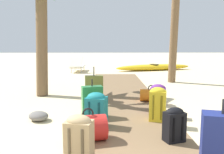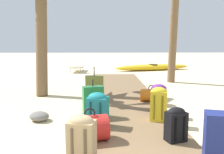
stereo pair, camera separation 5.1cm
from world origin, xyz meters
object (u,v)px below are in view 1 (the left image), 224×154
object	(u,v)px
kayak	(154,67)
backpack_purple	(158,98)
duffel_bag_red	(88,128)
lounge_chair	(77,65)
backpack_yellow	(158,103)
backpack_black	(174,124)
backpack_teal	(96,108)
backpack_tan	(79,137)
suitcase_olive	(94,88)
suitcase_navy	(220,148)
suitcase_green	(92,101)
duffel_bag_orange	(151,95)

from	to	relation	value
kayak	backpack_purple	bearing A→B (deg)	-100.40
duffel_bag_red	lounge_chair	xyz separation A→B (m)	(-1.23, 8.85, 0.06)
backpack_yellow	lounge_chair	distance (m)	8.34
duffel_bag_red	kayak	bearing A→B (deg)	73.71
duffel_bag_red	backpack_black	xyz separation A→B (m)	(1.22, -0.04, 0.07)
backpack_purple	lounge_chair	size ratio (longest dim) A/B	0.37
backpack_teal	lounge_chair	size ratio (longest dim) A/B	0.37
backpack_tan	lounge_chair	xyz separation A→B (m)	(-1.17, 9.45, -0.05)
backpack_teal	backpack_yellow	xyz separation A→B (m)	(1.08, 0.24, 0.02)
suitcase_olive	backpack_tan	size ratio (longest dim) A/B	1.46
backpack_tan	backpack_yellow	xyz separation A→B (m)	(1.23, 1.46, 0.02)
suitcase_olive	kayak	world-z (taller)	suitcase_olive
suitcase_navy	backpack_teal	bearing A→B (deg)	128.42
suitcase_green	backpack_purple	distance (m)	1.31
backpack_purple	duffel_bag_orange	distance (m)	0.96
suitcase_olive	lounge_chair	distance (m)	6.56
duffel_bag_red	backpack_teal	world-z (taller)	backpack_teal
lounge_chair	kayak	size ratio (longest dim) A/B	0.37
backpack_tan	duffel_bag_orange	distance (m)	3.22
suitcase_green	duffel_bag_orange	xyz separation A→B (m)	(1.33, 1.18, -0.15)
backpack_black	duffel_bag_orange	size ratio (longest dim) A/B	0.86
backpack_yellow	kayak	world-z (taller)	backpack_yellow
kayak	backpack_yellow	bearing A→B (deg)	-100.50
duffel_bag_red	backpack_teal	bearing A→B (deg)	81.71
backpack_black	backpack_purple	world-z (taller)	backpack_purple
suitcase_navy	backpack_black	bearing A→B (deg)	100.47
lounge_chair	backpack_yellow	bearing A→B (deg)	-73.28
suitcase_navy	duffel_bag_red	bearing A→B (deg)	143.58
duffel_bag_orange	lounge_chair	distance (m)	7.02
duffel_bag_orange	backpack_black	bearing A→B (deg)	-92.58
backpack_teal	suitcase_navy	world-z (taller)	suitcase_navy
suitcase_olive	suitcase_navy	xyz separation A→B (m)	(1.44, -3.43, 0.05)
kayak	lounge_chair	bearing A→B (deg)	-171.76
duffel_bag_orange	backpack_yellow	bearing A→B (deg)	-96.09
backpack_black	backpack_purple	size ratio (longest dim) A/B	0.85
backpack_tan	backpack_black	size ratio (longest dim) A/B	1.15
backpack_yellow	backpack_black	size ratio (longest dim) A/B	1.24
backpack_black	lounge_chair	world-z (taller)	lounge_chair
backpack_teal	backpack_black	bearing A→B (deg)	-30.43
duffel_bag_red	suitcase_navy	xyz separation A→B (m)	(1.40, -1.03, 0.16)
backpack_teal	suitcase_green	distance (m)	0.52
backpack_teal	backpack_tan	bearing A→B (deg)	-96.95
backpack_teal	backpack_black	world-z (taller)	backpack_teal
backpack_purple	duffel_bag_orange	xyz separation A→B (m)	(0.05, 0.94, -0.16)
backpack_tan	kayak	xyz separation A→B (m)	(2.81, 10.02, -0.21)
duffel_bag_red	kayak	size ratio (longest dim) A/B	0.14
duffel_bag_red	suitcase_olive	xyz separation A→B (m)	(-0.04, 2.40, 0.12)
backpack_teal	backpack_tan	xyz separation A→B (m)	(-0.15, -1.21, -0.00)
suitcase_navy	kayak	xyz separation A→B (m)	(1.36, 10.46, -0.27)
backpack_yellow	suitcase_green	bearing A→B (deg)	167.26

